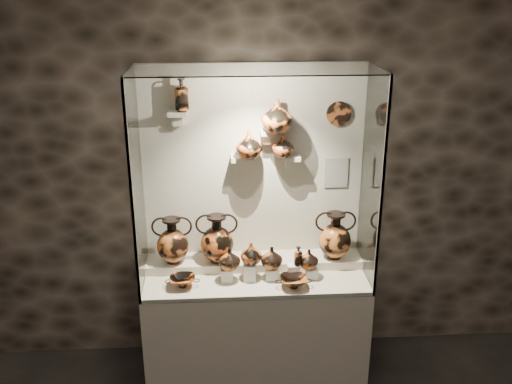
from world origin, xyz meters
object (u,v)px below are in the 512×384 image
(amphora_mid, at_px, (217,239))
(ovoid_vase_b, at_px, (277,116))
(ovoid_vase_a, at_px, (249,145))
(amphora_right, at_px, (335,235))
(lekythos_small, at_px, (298,255))
(jug_a, at_px, (229,259))
(lekythos_tall, at_px, (182,93))
(jug_c, at_px, (272,258))
(amphora_left, at_px, (173,240))
(jug_b, at_px, (251,253))
(ovoid_vase_c, at_px, (283,146))
(jug_e, at_px, (309,259))
(kylix_right, at_px, (294,281))
(kylix_left, at_px, (182,281))

(amphora_mid, xyz_separation_m, ovoid_vase_b, (0.46, 0.04, 0.94))
(amphora_mid, height_order, ovoid_vase_a, ovoid_vase_a)
(amphora_right, distance_m, lekythos_small, 0.38)
(jug_a, xyz_separation_m, lekythos_tall, (-0.31, 0.28, 1.19))
(jug_c, bearing_deg, lekythos_small, -21.95)
(amphora_left, bearing_deg, ovoid_vase_a, 13.81)
(jug_b, xyz_separation_m, ovoid_vase_c, (0.25, 0.24, 0.76))
(jug_e, distance_m, lekythos_small, 0.10)
(jug_b, relative_size, kylix_right, 0.65)
(amphora_mid, relative_size, kylix_left, 1.58)
(amphora_right, height_order, jug_a, amphora_right)
(kylix_right, bearing_deg, ovoid_vase_a, 145.43)
(amphora_right, distance_m, jug_b, 0.69)
(ovoid_vase_a, bearing_deg, kylix_right, -53.80)
(amphora_right, distance_m, ovoid_vase_c, 0.83)
(jug_b, height_order, ovoid_vase_a, ovoid_vase_a)
(amphora_right, xyz_separation_m, lekythos_small, (-0.31, -0.20, -0.05))
(jug_a, relative_size, ovoid_vase_c, 0.98)
(amphora_right, bearing_deg, ovoid_vase_c, 167.10)
(amphora_left, height_order, ovoid_vase_b, ovoid_vase_b)
(amphora_mid, relative_size, jug_b, 2.31)
(jug_e, relative_size, lekythos_small, 0.90)
(jug_a, xyz_separation_m, lekythos_small, (0.51, -0.01, 0.02))
(amphora_mid, distance_m, amphora_right, 0.92)
(kylix_right, bearing_deg, ovoid_vase_c, 113.96)
(lekythos_small, xyz_separation_m, kylix_right, (-0.05, -0.12, -0.15))
(jug_b, height_order, jug_c, jug_b)
(amphora_right, height_order, jug_c, amphora_right)
(jug_c, relative_size, kylix_right, 0.67)
(jug_b, distance_m, ovoid_vase_a, 0.81)
(amphora_mid, distance_m, kylix_left, 0.42)
(lekythos_small, bearing_deg, jug_b, -162.26)
(kylix_right, distance_m, lekythos_tall, 1.59)
(jug_b, xyz_separation_m, jug_c, (0.15, -0.00, -0.04))
(jug_a, relative_size, ovoid_vase_a, 0.83)
(amphora_left, distance_m, amphora_mid, 0.34)
(jug_a, height_order, kylix_right, jug_a)
(amphora_right, height_order, lekythos_small, amphora_right)
(jug_b, bearing_deg, amphora_left, 170.18)
(amphora_left, distance_m, kylix_right, 0.98)
(jug_a, bearing_deg, kylix_left, 176.05)
(ovoid_vase_a, bearing_deg, kylix_left, -151.58)
(amphora_mid, height_order, ovoid_vase_c, ovoid_vase_c)
(jug_e, bearing_deg, amphora_left, 155.99)
(jug_b, relative_size, lekythos_small, 0.97)
(jug_b, bearing_deg, amphora_mid, 152.89)
(amphora_left, relative_size, kylix_right, 1.44)
(amphora_mid, bearing_deg, ovoid_vase_b, -6.03)
(ovoid_vase_b, xyz_separation_m, ovoid_vase_c, (0.05, 0.03, -0.23))
(amphora_left, xyz_separation_m, amphora_mid, (0.34, -0.01, 0.01))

